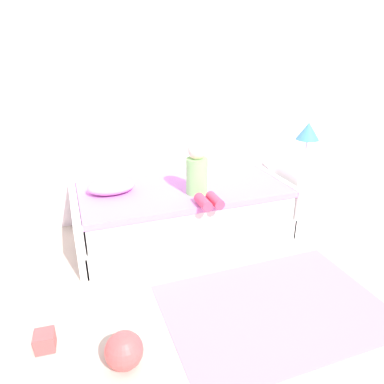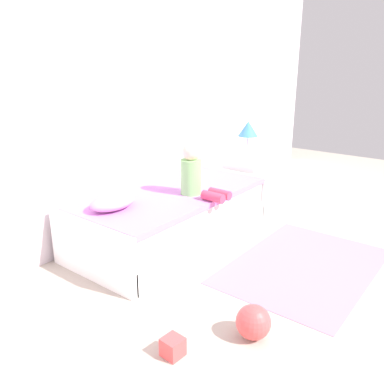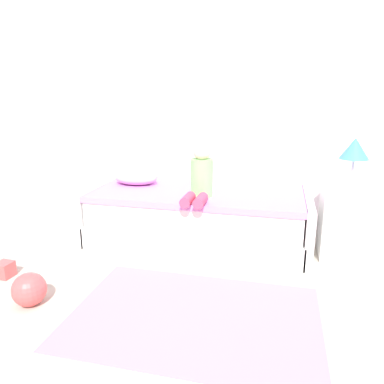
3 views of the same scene
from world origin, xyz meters
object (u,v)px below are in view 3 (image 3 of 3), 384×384
table_lamp (355,151)px  toy_block (5,270)px  bed (198,216)px  toy_ball (29,289)px  nightstand (346,223)px  child_figure (201,175)px  pillow (136,178)px

table_lamp → toy_block: (-2.66, -1.07, -0.88)m
bed → toy_ball: (-0.86, -1.42, -0.13)m
toy_ball → toy_block: size_ratio=1.90×
nightstand → toy_block: bearing=-158.0°
child_figure → pillow: size_ratio=1.16×
table_lamp → toy_block: 3.00m
child_figure → pillow: (-0.75, 0.33, -0.14)m
child_figure → table_lamp: bearing=8.0°
nightstand → child_figure: child_figure is taller
table_lamp → toy_block: table_lamp is taller
bed → toy_ball: 1.67m
toy_ball → toy_block: 0.55m
nightstand → child_figure: size_ratio=1.18×
nightstand → toy_ball: size_ratio=2.60×
toy_block → table_lamp: bearing=22.0°
nightstand → toy_ball: (-2.21, -1.38, -0.18)m
child_figure → nightstand: bearing=8.0°
toy_block → toy_ball: bearing=-33.6°
pillow → toy_ball: pillow is taller
pillow → toy_ball: bearing=-96.8°
table_lamp → toy_ball: size_ratio=1.95×
nightstand → pillow: bearing=175.8°
bed → nightstand: (1.35, -0.05, 0.05)m
table_lamp → pillow: bearing=175.8°
bed → toy_block: bearing=-139.4°
nightstand → pillow: (-2.02, 0.15, 0.26)m
pillow → toy_ball: 1.60m
toy_ball → pillow: bearing=83.2°
toy_block → bed: bearing=40.6°
table_lamp → toy_block: bearing=-158.0°
child_figure → toy_ball: bearing=-127.8°
toy_ball → bed: bearing=59.0°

